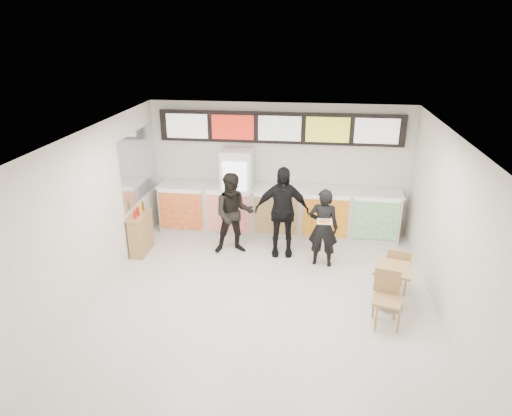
% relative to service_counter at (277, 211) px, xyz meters
% --- Properties ---
extents(floor, '(7.00, 7.00, 0.00)m').
position_rel_service_counter_xyz_m(floor, '(-0.00, -3.09, -0.57)').
color(floor, beige).
rests_on(floor, ground).
extents(ceiling, '(7.00, 7.00, 0.00)m').
position_rel_service_counter_xyz_m(ceiling, '(-0.00, -3.09, 2.43)').
color(ceiling, white).
rests_on(ceiling, wall_back).
extents(wall_back, '(6.00, 0.00, 6.00)m').
position_rel_service_counter_xyz_m(wall_back, '(-0.00, 0.41, 0.93)').
color(wall_back, silver).
rests_on(wall_back, floor).
extents(wall_left, '(0.00, 7.00, 7.00)m').
position_rel_service_counter_xyz_m(wall_left, '(-3.00, -3.09, 0.93)').
color(wall_left, silver).
rests_on(wall_left, floor).
extents(wall_right, '(0.00, 7.00, 7.00)m').
position_rel_service_counter_xyz_m(wall_right, '(3.00, -3.09, 0.93)').
color(wall_right, silver).
rests_on(wall_right, floor).
extents(service_counter, '(5.56, 0.77, 1.14)m').
position_rel_service_counter_xyz_m(service_counter, '(0.00, 0.00, 0.00)').
color(service_counter, silver).
rests_on(service_counter, floor).
extents(menu_board, '(5.50, 0.14, 0.70)m').
position_rel_service_counter_xyz_m(menu_board, '(0.00, 0.32, 1.88)').
color(menu_board, black).
rests_on(menu_board, wall_back).
extents(drinks_fridge, '(0.70, 0.67, 2.00)m').
position_rel_service_counter_xyz_m(drinks_fridge, '(-0.93, 0.02, 0.43)').
color(drinks_fridge, white).
rests_on(drinks_fridge, floor).
extents(mirror_panel, '(0.01, 2.00, 1.50)m').
position_rel_service_counter_xyz_m(mirror_panel, '(-2.99, -0.64, 1.18)').
color(mirror_panel, '#B2B7BF').
rests_on(mirror_panel, wall_left).
extents(customer_main, '(0.65, 0.47, 1.64)m').
position_rel_service_counter_xyz_m(customer_main, '(1.04, -1.39, 0.25)').
color(customer_main, black).
rests_on(customer_main, floor).
extents(customer_left, '(0.99, 0.85, 1.77)m').
position_rel_service_counter_xyz_m(customer_left, '(-0.84, -1.05, 0.31)').
color(customer_left, black).
rests_on(customer_left, floor).
extents(customer_mid, '(1.17, 0.57, 1.94)m').
position_rel_service_counter_xyz_m(customer_mid, '(0.17, -1.01, 0.40)').
color(customer_mid, black).
rests_on(customer_mid, floor).
extents(pizza_slice, '(0.36, 0.36, 0.02)m').
position_rel_service_counter_xyz_m(pizza_slice, '(1.04, -1.84, 0.58)').
color(pizza_slice, beige).
rests_on(pizza_slice, customer_main).
extents(cafe_table, '(0.83, 1.64, 0.93)m').
position_rel_service_counter_xyz_m(cafe_table, '(2.20, -2.79, -0.03)').
color(cafe_table, tan).
rests_on(cafe_table, floor).
extents(condiment_ledge, '(0.32, 0.78, 1.04)m').
position_rel_service_counter_xyz_m(condiment_ledge, '(-2.82, -1.32, -0.13)').
color(condiment_ledge, tan).
rests_on(condiment_ledge, floor).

